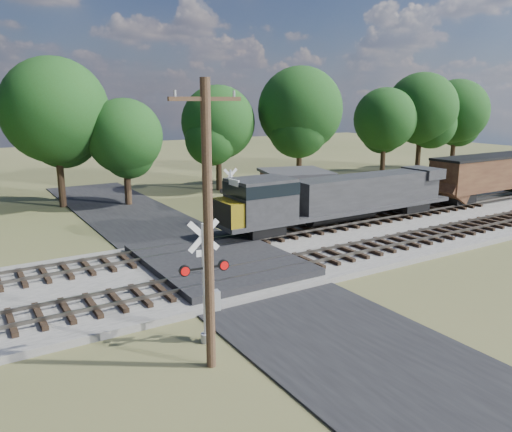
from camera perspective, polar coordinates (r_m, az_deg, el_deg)
ground at (r=25.77m, az=-3.90°, el=-6.19°), size 160.00×160.00×0.00m
ballast_bed at (r=31.76m, az=11.82°, el=-2.42°), size 140.00×10.00×0.30m
road at (r=25.76m, az=-3.90°, el=-6.11°), size 7.00×60.00×0.08m
crossing_panel at (r=26.09m, az=-4.42°, el=-5.22°), size 7.00×9.00×0.62m
track_near at (r=25.60m, az=4.43°, el=-5.36°), size 140.00×2.60×0.33m
track_far at (r=29.59m, az=-1.28°, el=-2.75°), size 140.00×2.60×0.33m
crossing_signal_near at (r=17.88m, az=-5.56°, el=-8.68°), size 1.83×0.42×4.55m
crossing_signal_far at (r=34.25m, az=-3.02°, el=1.59°), size 1.61×0.35×4.00m
utility_pole at (r=15.33m, az=-5.49°, el=-0.76°), size 2.24×0.31×9.16m
equipment_shed at (r=38.42m, az=4.51°, el=2.82°), size 5.91×5.91×3.28m
treeline at (r=44.79m, az=-6.95°, el=11.36°), size 76.09×10.81×11.92m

